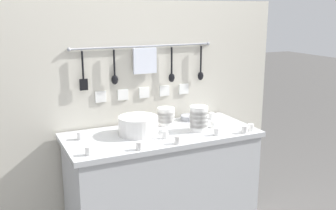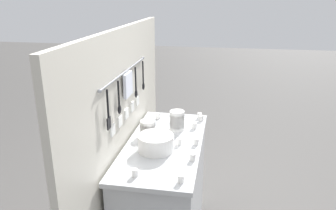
# 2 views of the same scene
# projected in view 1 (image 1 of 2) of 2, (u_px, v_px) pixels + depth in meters

# --- Properties ---
(counter) EXTENTS (1.17, 0.52, 0.90)m
(counter) POSITION_uv_depth(u_px,v_px,m) (161.00, 200.00, 2.50)
(counter) COLOR #B7BABC
(counter) RESTS_ON ground
(back_wall) EXTENTS (1.97, 0.08, 1.68)m
(back_wall) POSITION_uv_depth(u_px,v_px,m) (143.00, 128.00, 2.67)
(back_wall) COLOR beige
(back_wall) RESTS_ON ground
(bowl_stack_tall_left) EXTENTS (0.11, 0.11, 0.15)m
(bowl_stack_tall_left) POSITION_uv_depth(u_px,v_px,m) (199.00, 118.00, 2.42)
(bowl_stack_tall_left) COLOR white
(bowl_stack_tall_left) RESTS_ON counter
(bowl_stack_back_corner) EXTENTS (0.11, 0.11, 0.11)m
(bowl_stack_back_corner) POSITION_uv_depth(u_px,v_px,m) (166.00, 116.00, 2.55)
(bowl_stack_back_corner) COLOR white
(bowl_stack_back_corner) RESTS_ON counter
(plate_stack) EXTENTS (0.24, 0.24, 0.11)m
(plate_stack) POSITION_uv_depth(u_px,v_px,m) (138.00, 125.00, 2.35)
(plate_stack) COLOR white
(plate_stack) RESTS_ON counter
(steel_mixing_bowl) EXTENTS (0.12, 0.12, 0.03)m
(steel_mixing_bowl) POSITION_uv_depth(u_px,v_px,m) (189.00, 118.00, 2.67)
(steel_mixing_bowl) COLOR #93969E
(steel_mixing_bowl) RESTS_ON counter
(cup_beside_plates) EXTENTS (0.04, 0.04, 0.04)m
(cup_beside_plates) POSITION_uv_depth(u_px,v_px,m) (251.00, 127.00, 2.42)
(cup_beside_plates) COLOR white
(cup_beside_plates) RESTS_ON counter
(cup_front_right) EXTENTS (0.04, 0.04, 0.04)m
(cup_front_right) POSITION_uv_depth(u_px,v_px,m) (165.00, 135.00, 2.29)
(cup_front_right) COLOR white
(cup_front_right) RESTS_ON counter
(cup_front_left) EXTENTS (0.04, 0.04, 0.04)m
(cup_front_left) POSITION_uv_depth(u_px,v_px,m) (80.00, 136.00, 2.27)
(cup_front_left) COLOR white
(cup_front_left) RESTS_ON counter
(cup_edge_near) EXTENTS (0.04, 0.04, 0.04)m
(cup_edge_near) POSITION_uv_depth(u_px,v_px,m) (213.00, 124.00, 2.49)
(cup_edge_near) COLOR white
(cup_edge_near) RESTS_ON counter
(cup_by_caddy) EXTENTS (0.04, 0.04, 0.04)m
(cup_by_caddy) POSITION_uv_depth(u_px,v_px,m) (89.00, 151.00, 2.02)
(cup_by_caddy) COLOR white
(cup_by_caddy) RESTS_ON counter
(cup_centre) EXTENTS (0.04, 0.04, 0.04)m
(cup_centre) POSITION_uv_depth(u_px,v_px,m) (217.00, 131.00, 2.34)
(cup_centre) COLOR white
(cup_centre) RESTS_ON counter
(cup_back_right) EXTENTS (0.04, 0.04, 0.04)m
(cup_back_right) POSITION_uv_depth(u_px,v_px,m) (178.00, 140.00, 2.19)
(cup_back_right) COLOR white
(cup_back_right) RESTS_ON counter
(cup_back_left) EXTENTS (0.04, 0.04, 0.04)m
(cup_back_left) POSITION_uv_depth(u_px,v_px,m) (139.00, 146.00, 2.10)
(cup_back_left) COLOR white
(cup_back_left) RESTS_ON counter
(cup_mid_row) EXTENTS (0.04, 0.04, 0.04)m
(cup_mid_row) POSITION_uv_depth(u_px,v_px,m) (245.00, 130.00, 2.38)
(cup_mid_row) COLOR white
(cup_mid_row) RESTS_ON counter
(cup_edge_far) EXTENTS (0.04, 0.04, 0.04)m
(cup_edge_far) POSITION_uv_depth(u_px,v_px,m) (211.00, 116.00, 2.69)
(cup_edge_far) COLOR white
(cup_edge_far) RESTS_ON counter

